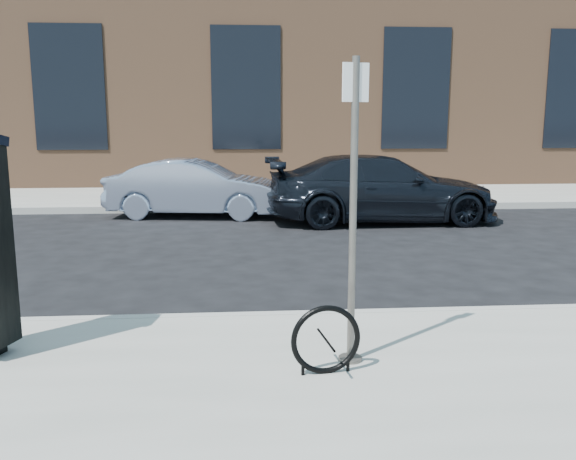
{
  "coord_description": "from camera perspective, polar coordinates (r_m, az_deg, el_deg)",
  "views": [
    {
      "loc": [
        -0.16,
        -6.08,
        2.15
      ],
      "look_at": [
        0.34,
        0.5,
        0.93
      ],
      "focal_mm": 38.0,
      "sensor_mm": 36.0,
      "label": 1
    }
  ],
  "objects": [
    {
      "name": "ground",
      "position": [
        6.45,
        -2.72,
        -9.03
      ],
      "size": [
        120.0,
        120.0,
        0.0
      ],
      "primitive_type": "plane",
      "color": "black",
      "rests_on": "ground"
    },
    {
      "name": "sidewalk_far",
      "position": [
        20.19,
        -3.89,
        4.5
      ],
      "size": [
        60.0,
        12.0,
        0.15
      ],
      "primitive_type": "cube",
      "color": "gray",
      "rests_on": "ground"
    },
    {
      "name": "curb_near",
      "position": [
        6.41,
        -2.72,
        -8.46
      ],
      "size": [
        60.0,
        0.12,
        0.16
      ],
      "primitive_type": "cube",
      "color": "#9E9B93",
      "rests_on": "ground"
    },
    {
      "name": "curb_far",
      "position": [
        14.26,
        -3.66,
        2.04
      ],
      "size": [
        60.0,
        0.12,
        0.16
      ],
      "primitive_type": "cube",
      "color": "#9E9B93",
      "rests_on": "ground"
    },
    {
      "name": "building",
      "position": [
        23.17,
        -4.08,
        15.34
      ],
      "size": [
        28.0,
        10.05,
        8.25
      ],
      "color": "brown",
      "rests_on": "ground"
    },
    {
      "name": "sign_pole",
      "position": [
        4.91,
        6.1,
        1.32
      ],
      "size": [
        0.22,
        0.2,
        2.47
      ],
      "rotation": [
        0.0,
        0.0,
        0.24
      ],
      "color": "#59544E",
      "rests_on": "sidewalk_near"
    },
    {
      "name": "bike_rack",
      "position": [
        4.89,
        3.57,
        -10.24
      ],
      "size": [
        0.57,
        0.12,
        0.57
      ],
      "rotation": [
        0.0,
        0.0,
        0.13
      ],
      "color": "black",
      "rests_on": "sidewalk_near"
    },
    {
      "name": "car_silver",
      "position": [
        13.61,
        -8.65,
        3.9
      ],
      "size": [
        3.97,
        1.84,
        1.26
      ],
      "primitive_type": "imported",
      "rotation": [
        0.0,
        0.0,
        1.43
      ],
      "color": "#8F9CB7",
      "rests_on": "ground"
    },
    {
      "name": "car_dark",
      "position": [
        12.9,
        8.73,
        3.85
      ],
      "size": [
        4.85,
        2.06,
        1.4
      ],
      "primitive_type": "imported",
      "rotation": [
        0.0,
        0.0,
        1.59
      ],
      "color": "black",
      "rests_on": "ground"
    }
  ]
}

